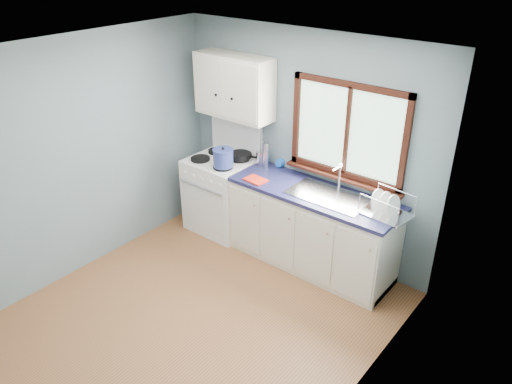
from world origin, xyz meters
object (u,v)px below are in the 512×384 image
Objects in this scene: skillet at (241,155)px; thermos at (266,155)px; utensil_crock at (261,157)px; base_cabinets at (311,233)px; stockpot at (223,158)px; dish_rack at (386,209)px; sink at (328,201)px; gas_range at (222,192)px.

skillet is 0.36m from thermos.
base_cabinets is at bearing -13.50° from utensil_crock.
thermos is (0.35, 0.35, 0.01)m from stockpot.
thermos is 0.64× the size of dish_rack.
dish_rack is (1.56, -0.15, -0.09)m from thermos.
sink is at bearing -27.57° from skillet.
dish_rack is at bearing -25.27° from skillet.
gas_range is 5.01× the size of stockpot.
utensil_crock is at bearing 166.50° from base_cabinets.
base_cabinets is 2.20× the size of sink.
gas_range is at bearing -179.18° from base_cabinets.
sink is 0.63m from dish_rack.
gas_range is 4.51× the size of thermos.
thermos is at bearing 167.88° from base_cabinets.
utensil_crock is (0.25, 0.08, 0.01)m from skillet.
dish_rack is (1.92, -0.11, -0.01)m from skillet.
stockpot is 0.90× the size of thermos.
utensil_crock is at bearing -4.16° from skillet.
stockpot is at bearing -167.54° from dish_rack.
base_cabinets is 1.02m from thermos.
sink is at bearing -171.98° from dish_rack.
skillet is at bearing -176.81° from dish_rack.
dish_rack is at bearing 1.14° from base_cabinets.
thermos is at bearing -178.90° from dish_rack.
base_cabinets is at bearing 179.87° from sink.
base_cabinets is (1.31, 0.02, -0.08)m from gas_range.
stockpot is 1.92m from dish_rack.
sink is 1.32m from stockpot.
dish_rack is at bearing -6.58° from utensil_crock.
thermos is at bearing 18.70° from gas_range.
dish_rack is (0.62, 0.02, 0.12)m from sink.
gas_range reaches higher than dish_rack.
skillet is at bearing 37.93° from gas_range.
base_cabinets is at bearing -172.34° from dish_rack.
utensil_crock is at bearing 168.73° from sink.
sink is at bearing -0.13° from base_cabinets.
utensil_crock is 1.30× the size of thermos.
sink reaches higher than skillet.
dish_rack is (0.80, 0.02, 0.57)m from base_cabinets.
dish_rack is (1.67, -0.19, -0.02)m from utensil_crock.
base_cabinets is 0.48m from sink.
sink is 3.10× the size of stockpot.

